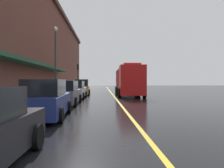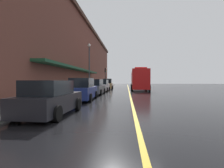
{
  "view_description": "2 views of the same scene",
  "coord_description": "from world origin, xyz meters",
  "px_view_note": "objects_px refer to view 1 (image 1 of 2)",
  "views": [
    {
      "loc": [
        -1.36,
        -3.89,
        1.72
      ],
      "look_at": [
        -0.0,
        25.96,
        1.31
      ],
      "focal_mm": 35.83,
      "sensor_mm": 36.0,
      "label": 1
    },
    {
      "loc": [
        -0.39,
        -7.45,
        1.6
      ],
      "look_at": [
        -2.78,
        21.52,
        1.02
      ],
      "focal_mm": 28.18,
      "sensor_mm": 36.0,
      "label": 2
    }
  ],
  "objects_px": {
    "parked_car_1": "(46,100)",
    "traffic_light_near": "(78,72)",
    "fire_truck": "(129,81)",
    "street_lamp_left": "(56,54)",
    "parking_meter_1": "(53,89)",
    "parked_car_2": "(66,93)",
    "parked_car_3": "(75,90)",
    "parked_car_4": "(82,88)",
    "parking_meter_0": "(68,87)"
  },
  "relations": [
    {
      "from": "parked_car_1",
      "to": "street_lamp_left",
      "type": "distance_m",
      "value": 12.51
    },
    {
      "from": "traffic_light_near",
      "to": "parked_car_4",
      "type": "bearing_deg",
      "value": -80.73
    },
    {
      "from": "fire_truck",
      "to": "street_lamp_left",
      "type": "distance_m",
      "value": 8.78
    },
    {
      "from": "parked_car_1",
      "to": "parked_car_3",
      "type": "xyz_separation_m",
      "value": [
        -0.03,
        11.67,
        -0.03
      ]
    },
    {
      "from": "parked_car_1",
      "to": "parked_car_4",
      "type": "relative_size",
      "value": 1.08
    },
    {
      "from": "parked_car_3",
      "to": "fire_truck",
      "type": "height_order",
      "value": "fire_truck"
    },
    {
      "from": "parking_meter_1",
      "to": "fire_truck",
      "type": "bearing_deg",
      "value": 45.64
    },
    {
      "from": "fire_truck",
      "to": "traffic_light_near",
      "type": "distance_m",
      "value": 13.37
    },
    {
      "from": "parked_car_2",
      "to": "parking_meter_0",
      "type": "relative_size",
      "value": 3.7
    },
    {
      "from": "parked_car_2",
      "to": "parked_car_3",
      "type": "distance_m",
      "value": 5.76
    },
    {
      "from": "parked_car_2",
      "to": "parked_car_4",
      "type": "relative_size",
      "value": 1.11
    },
    {
      "from": "parked_car_1",
      "to": "street_lamp_left",
      "type": "bearing_deg",
      "value": 7.65
    },
    {
      "from": "fire_truck",
      "to": "street_lamp_left",
      "type": "xyz_separation_m",
      "value": [
        -7.69,
        -3.25,
        2.71
      ]
    },
    {
      "from": "parked_car_2",
      "to": "parked_car_4",
      "type": "height_order",
      "value": "parked_car_4"
    },
    {
      "from": "parked_car_2",
      "to": "parking_meter_0",
      "type": "xyz_separation_m",
      "value": [
        -1.33,
        9.82,
        0.25
      ]
    },
    {
      "from": "parking_meter_1",
      "to": "parked_car_2",
      "type": "bearing_deg",
      "value": -55.14
    },
    {
      "from": "parked_car_4",
      "to": "parking_meter_0",
      "type": "height_order",
      "value": "parked_car_4"
    },
    {
      "from": "parked_car_2",
      "to": "fire_truck",
      "type": "bearing_deg",
      "value": -31.63
    },
    {
      "from": "parking_meter_1",
      "to": "street_lamp_left",
      "type": "height_order",
      "value": "street_lamp_left"
    },
    {
      "from": "fire_truck",
      "to": "traffic_light_near",
      "type": "relative_size",
      "value": 2.13
    },
    {
      "from": "parked_car_3",
      "to": "parked_car_1",
      "type": "bearing_deg",
      "value": -178.95
    },
    {
      "from": "fire_truck",
      "to": "parking_meter_0",
      "type": "height_order",
      "value": "fire_truck"
    },
    {
      "from": "parked_car_1",
      "to": "parked_car_2",
      "type": "xyz_separation_m",
      "value": [
        -0.06,
        5.92,
        -0.02
      ]
    },
    {
      "from": "parked_car_2",
      "to": "parked_car_4",
      "type": "distance_m",
      "value": 11.65
    },
    {
      "from": "parked_car_3",
      "to": "street_lamp_left",
      "type": "xyz_separation_m",
      "value": [
        -1.96,
        0.15,
        3.6
      ]
    },
    {
      "from": "fire_truck",
      "to": "parking_meter_1",
      "type": "relative_size",
      "value": 6.88
    },
    {
      "from": "parked_car_4",
      "to": "street_lamp_left",
      "type": "height_order",
      "value": "street_lamp_left"
    },
    {
      "from": "parked_car_3",
      "to": "parked_car_4",
      "type": "distance_m",
      "value": 5.89
    },
    {
      "from": "street_lamp_left",
      "to": "parked_car_3",
      "type": "bearing_deg",
      "value": -4.44
    },
    {
      "from": "parked_car_2",
      "to": "traffic_light_near",
      "type": "bearing_deg",
      "value": 4.08
    },
    {
      "from": "parked_car_4",
      "to": "parking_meter_0",
      "type": "bearing_deg",
      "value": 138.65
    },
    {
      "from": "parking_meter_0",
      "to": "traffic_light_near",
      "type": "bearing_deg",
      "value": 89.67
    },
    {
      "from": "parked_car_4",
      "to": "parking_meter_1",
      "type": "height_order",
      "value": "parked_car_4"
    },
    {
      "from": "parked_car_3",
      "to": "parking_meter_0",
      "type": "height_order",
      "value": "parked_car_3"
    },
    {
      "from": "parked_car_1",
      "to": "traffic_light_near",
      "type": "relative_size",
      "value": 1.12
    },
    {
      "from": "parked_car_3",
      "to": "parking_meter_1",
      "type": "xyz_separation_m",
      "value": [
        -1.36,
        -3.85,
        0.26
      ]
    },
    {
      "from": "parking_meter_0",
      "to": "parking_meter_1",
      "type": "distance_m",
      "value": 7.91
    },
    {
      "from": "parked_car_4",
      "to": "traffic_light_near",
      "type": "relative_size",
      "value": 1.03
    },
    {
      "from": "parked_car_1",
      "to": "fire_truck",
      "type": "bearing_deg",
      "value": -22.6
    },
    {
      "from": "street_lamp_left",
      "to": "parked_car_2",
      "type": "bearing_deg",
      "value": -71.91
    },
    {
      "from": "street_lamp_left",
      "to": "traffic_light_near",
      "type": "xyz_separation_m",
      "value": [
        0.66,
        14.53,
        -1.24
      ]
    },
    {
      "from": "parked_car_3",
      "to": "fire_truck",
      "type": "relative_size",
      "value": 0.49
    },
    {
      "from": "parked_car_4",
      "to": "traffic_light_near",
      "type": "bearing_deg",
      "value": 7.36
    },
    {
      "from": "parking_meter_0",
      "to": "street_lamp_left",
      "type": "height_order",
      "value": "street_lamp_left"
    },
    {
      "from": "parked_car_2",
      "to": "parking_meter_1",
      "type": "distance_m",
      "value": 2.34
    },
    {
      "from": "parked_car_3",
      "to": "parking_meter_0",
      "type": "xyz_separation_m",
      "value": [
        -1.36,
        4.07,
        0.26
      ]
    },
    {
      "from": "street_lamp_left",
      "to": "fire_truck",
      "type": "bearing_deg",
      "value": 22.93
    },
    {
      "from": "parked_car_3",
      "to": "parking_meter_0",
      "type": "distance_m",
      "value": 4.29
    },
    {
      "from": "parking_meter_0",
      "to": "parked_car_2",
      "type": "bearing_deg",
      "value": -82.29
    },
    {
      "from": "fire_truck",
      "to": "street_lamp_left",
      "type": "bearing_deg",
      "value": -66.26
    }
  ]
}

